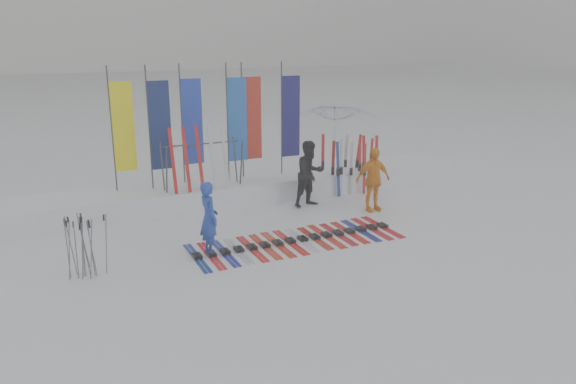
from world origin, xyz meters
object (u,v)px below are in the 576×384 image
person_yellow (373,180)px  person_blue (209,218)px  ski_rack (202,159)px  tent_canopy (336,141)px  ski_row (297,240)px  person_black (310,174)px

person_yellow → person_blue: bearing=-164.8°
person_yellow → ski_rack: size_ratio=0.83×
tent_canopy → ski_rack: tent_canopy is taller
ski_row → person_black: bearing=56.9°
person_yellow → tent_canopy: bearing=78.9°
person_yellow → ski_rack: bearing=155.9°
person_yellow → ski_row: (-2.82, -1.25, -0.81)m
person_yellow → tent_canopy: size_ratio=0.62×
person_yellow → ski_rack: (-4.03, 1.98, 0.54)m
person_black → person_yellow: bearing=-50.1°
ski_rack → person_yellow: bearing=-26.2°
person_yellow → tent_canopy: 3.50m
person_yellow → ski_row: person_yellow is taller
ski_row → person_blue: bearing=176.3°
person_black → person_yellow: 1.69m
person_blue → ski_rack: size_ratio=0.78×
ski_row → ski_rack: size_ratio=2.36×
person_black → ski_row: person_black is taller
tent_canopy → ski_rack: size_ratio=1.33×
person_black → person_yellow: person_black is taller
person_black → ski_row: 2.89m
person_black → ski_rack: bearing=150.0°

